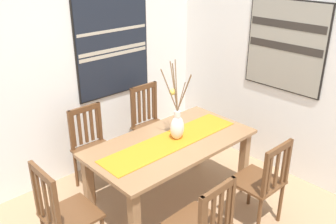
% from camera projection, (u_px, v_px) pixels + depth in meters
% --- Properties ---
extents(wall_back, '(6.40, 0.12, 2.70)m').
position_uv_depth(wall_back, '(68.00, 63.00, 4.04)').
color(wall_back, silver).
rests_on(wall_back, ground_plane).
extents(wall_side, '(0.12, 6.40, 2.70)m').
position_uv_depth(wall_side, '(309.00, 65.00, 3.96)').
color(wall_side, silver).
rests_on(wall_side, ground_plane).
extents(dining_table, '(1.68, 0.88, 0.75)m').
position_uv_depth(dining_table, '(171.00, 151.00, 3.69)').
color(dining_table, '#8E6642').
rests_on(dining_table, ground_plane).
extents(table_runner, '(1.54, 0.36, 0.01)m').
position_uv_depth(table_runner, '(171.00, 141.00, 3.64)').
color(table_runner, orange).
rests_on(table_runner, dining_table).
extents(centerpiece_vase, '(0.24, 0.27, 0.79)m').
position_uv_depth(centerpiece_vase, '(177.00, 123.00, 3.62)').
color(centerpiece_vase, silver).
rests_on(centerpiece_vase, dining_table).
extents(chair_0, '(0.43, 0.43, 0.94)m').
position_uv_depth(chair_0, '(93.00, 146.00, 4.06)').
color(chair_0, brown).
rests_on(chair_0, ground_plane).
extents(chair_1, '(0.42, 0.42, 0.98)m').
position_uv_depth(chair_1, '(64.00, 214.00, 3.02)').
color(chair_1, brown).
rests_on(chair_1, ground_plane).
extents(chair_2, '(0.42, 0.42, 0.99)m').
position_uv_depth(chair_2, '(151.00, 123.00, 4.58)').
color(chair_2, brown).
rests_on(chair_2, ground_plane).
extents(chair_4, '(0.43, 0.43, 0.93)m').
position_uv_depth(chair_4, '(262.00, 182.00, 3.47)').
color(chair_4, brown).
rests_on(chair_4, ground_plane).
extents(painting_on_back_wall, '(1.01, 0.05, 1.18)m').
position_uv_depth(painting_on_back_wall, '(113.00, 47.00, 4.31)').
color(painting_on_back_wall, black).
extents(painting_on_side_wall, '(0.05, 0.95, 1.00)m').
position_uv_depth(painting_on_side_wall, '(285.00, 46.00, 4.03)').
color(painting_on_side_wall, black).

